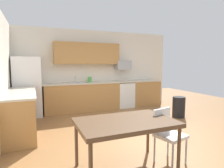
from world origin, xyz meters
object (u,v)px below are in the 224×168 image
Objects in this scene: dining_table at (126,125)px; kettle at (90,80)px; refrigerator at (28,87)px; oven_range at (124,94)px; chair_near_table at (167,131)px; microwave at (123,65)px; trash_bin at (179,107)px.

kettle reaches higher than dining_table.
refrigerator reaches higher than oven_range.
kettle is at bearing 92.42° from chair_near_table.
microwave is at bearing 2.26° from kettle.
oven_range is at bearing 73.87° from chair_near_table.
chair_near_table reaches higher than trash_bin.
oven_range is 4.55× the size of kettle.
refrigerator reaches higher than chair_near_table.
oven_range is 1.07× the size of chair_near_table.
trash_bin is at bearing 35.63° from dining_table.
dining_table is at bearing -98.25° from kettle.
oven_range reaches higher than dining_table.
oven_range reaches higher than trash_bin.
oven_range is at bearing -90.00° from microwave.
oven_range is 1.06m from microwave.
dining_table is (-1.82, -3.89, -0.82)m from microwave.
refrigerator is 2.93× the size of trash_bin.
oven_range is 1.69× the size of microwave.
dining_table is (-1.82, -3.79, 0.24)m from oven_range.
refrigerator is 8.79× the size of kettle.
microwave is 1.36m from kettle.
dining_table is at bearing 178.04° from chair_near_table.
microwave is at bearing 114.24° from trash_bin.
oven_range is 3.97m from chair_near_table.
kettle is (-2.14, 1.90, 0.72)m from trash_bin.
kettle is (-1.27, -0.05, -0.49)m from microwave.
chair_near_table is at bearing -87.58° from kettle.
refrigerator is at bearing 110.20° from dining_table.
chair_near_table is at bearing -105.74° from microwave.
refrigerator is 1.93× the size of oven_range.
oven_range is 4.21m from dining_table.
dining_table reaches higher than trash_bin.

